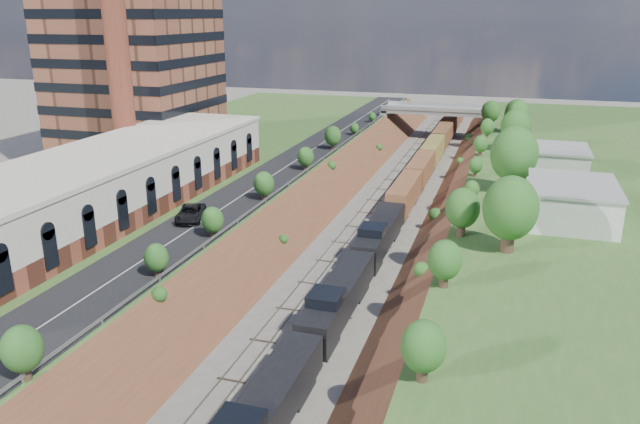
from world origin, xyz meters
TOP-DOWN VIEW (x-y plane):
  - platform_left at (-33.00, 60.00)m, footprint 44.00×180.00m
  - embankment_left at (-11.00, 60.00)m, footprint 10.00×180.00m
  - embankment_right at (11.00, 60.00)m, footprint 10.00×180.00m
  - rail_left_track at (-2.60, 60.00)m, footprint 1.58×180.00m
  - rail_right_track at (2.60, 60.00)m, footprint 1.58×180.00m
  - road at (-15.50, 60.00)m, footprint 8.00×180.00m
  - guardrail at (-11.40, 59.80)m, footprint 0.10×171.00m
  - commercial_building at (-28.00, 38.00)m, footprint 14.30×62.30m
  - smokestack at (-36.00, 56.00)m, footprint 3.20×3.20m
  - overpass at (0.00, 122.00)m, footprint 24.50×8.30m
  - white_building_near at (23.50, 52.00)m, footprint 9.00×12.00m
  - white_building_far at (23.00, 74.00)m, footprint 8.00×10.00m
  - tree_right_large at (17.00, 40.00)m, footprint 5.25×5.25m
  - tree_left_crest at (-11.80, 20.00)m, footprint 2.45×2.45m
  - freight_train at (2.60, 80.14)m, footprint 2.86×146.33m
  - suv at (-16.94, 39.32)m, footprint 4.36×6.41m

SIDE VIEW (x-z plane):
  - embankment_left at x=-11.00m, z-range -5.00..5.00m
  - embankment_right at x=11.00m, z-range -5.00..5.00m
  - rail_left_track at x=-2.60m, z-range 0.00..0.18m
  - rail_right_track at x=2.60m, z-range 0.00..0.18m
  - freight_train at x=2.60m, z-range 0.22..4.77m
  - platform_left at x=-33.00m, z-range 0.00..5.00m
  - overpass at x=0.00m, z-range 1.22..8.62m
  - road at x=-15.50m, z-range 5.00..5.10m
  - guardrail at x=-11.40m, z-range 5.20..5.90m
  - suv at x=-16.94m, z-range 5.10..6.73m
  - white_building_far at x=23.00m, z-range 5.00..8.60m
  - white_building_near at x=23.50m, z-range 5.00..9.00m
  - tree_left_crest at x=-11.80m, z-range 5.26..8.82m
  - commercial_building at x=-28.00m, z-range 5.01..12.01m
  - tree_right_large at x=17.00m, z-range 5.58..13.19m
  - smokestack at x=-36.00m, z-range 5.00..45.00m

